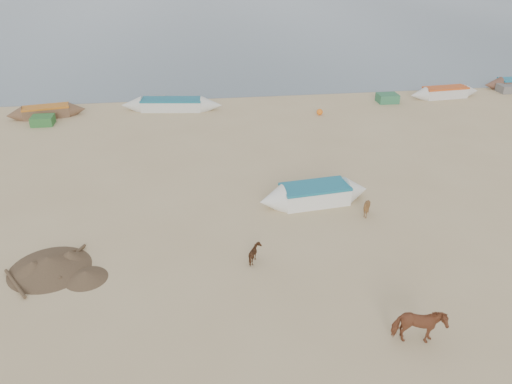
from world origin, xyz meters
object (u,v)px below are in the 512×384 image
Objects in this scene: calf_front at (366,208)px; near_canoe at (315,194)px; cow_adult at (419,326)px; calf_right at (255,254)px.

calf_front is 2.54m from near_canoe.
calf_front is (1.03, 7.75, -0.22)m from cow_adult.
near_canoe is at bearing 17.03° from cow_adult.
cow_adult is at bearing -25.82° from calf_front.
cow_adult is 1.77× the size of calf_front.
calf_right is 5.56m from near_canoe.
calf_right is at bearing -80.75° from calf_front.
cow_adult is 7.82m from calf_front.
calf_front is at bearing -45.40° from near_canoe.
calf_right is (-5.40, -2.81, -0.08)m from calf_front.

